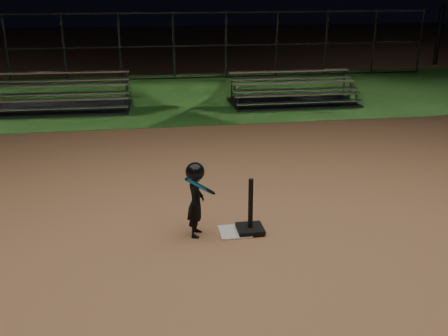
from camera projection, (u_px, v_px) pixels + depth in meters
ground at (235, 232)px, 7.43m from camera, size 80.00×80.00×0.00m
grass_strip at (181, 95)px, 16.71m from camera, size 60.00×8.00×0.01m
home_plate at (235, 232)px, 7.43m from camera, size 0.45×0.45×0.02m
batting_tee at (250, 221)px, 7.39m from camera, size 0.38×0.38×0.81m
child_batter at (196, 197)px, 7.16m from camera, size 0.47×0.57×1.11m
bleacher_left at (58, 103)px, 14.68m from camera, size 4.16×2.11×1.01m
bleacher_right at (293, 98)px, 15.43m from camera, size 3.79×1.86×0.93m
backstop_fence at (174, 46)px, 19.08m from camera, size 20.08×0.08×2.50m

